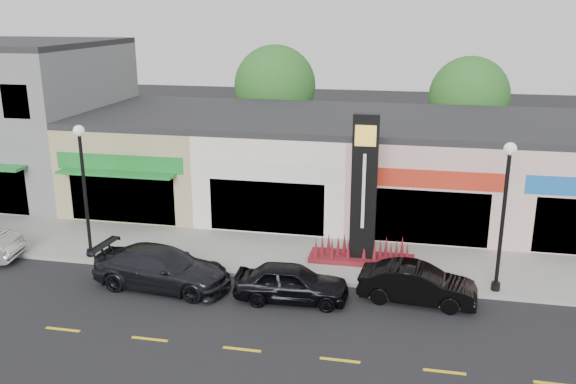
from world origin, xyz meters
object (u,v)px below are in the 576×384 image
(car_black_sedan, at_px, (292,282))
(car_black_conv, at_px, (417,284))
(car_dark_sedan, at_px, (162,268))
(pylon_sign, at_px, (363,211))
(lamp_west_near, at_px, (84,178))
(lamp_east_near, at_px, (504,203))

(car_black_sedan, height_order, car_black_conv, car_black_sedan)
(car_black_sedan, relative_size, car_black_conv, 0.99)
(car_dark_sedan, distance_m, car_black_sedan, 4.91)
(pylon_sign, xyz_separation_m, car_dark_sedan, (-7.07, -3.55, -1.52))
(lamp_west_near, distance_m, lamp_east_near, 16.00)
(pylon_sign, xyz_separation_m, car_black_conv, (2.20, -2.89, -1.60))
(pylon_sign, bearing_deg, car_dark_sedan, -153.32)
(lamp_west_near, height_order, pylon_sign, pylon_sign)
(lamp_east_near, height_order, car_black_sedan, lamp_east_near)
(pylon_sign, bearing_deg, lamp_west_near, -171.23)
(car_dark_sedan, relative_size, car_black_sedan, 1.28)
(lamp_east_near, xyz_separation_m, car_black_sedan, (-7.16, -1.98, -2.79))
(pylon_sign, distance_m, car_black_conv, 3.97)
(lamp_east_near, distance_m, car_black_sedan, 7.93)
(lamp_west_near, height_order, car_black_sedan, lamp_west_near)
(lamp_west_near, bearing_deg, car_black_conv, -5.16)
(lamp_west_near, distance_m, car_dark_sedan, 5.13)
(lamp_west_near, height_order, car_dark_sedan, lamp_west_near)
(lamp_west_near, bearing_deg, lamp_east_near, 0.00)
(lamp_west_near, height_order, car_black_conv, lamp_west_near)
(pylon_sign, bearing_deg, car_black_sedan, -120.41)
(lamp_west_near, distance_m, car_black_sedan, 9.48)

